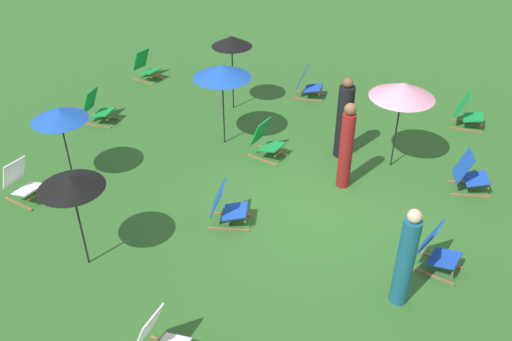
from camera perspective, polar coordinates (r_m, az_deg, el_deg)
The scene contains 19 objects.
ground_plane at distance 10.51m, azimuth 6.25°, elevation -3.38°, with size 40.00×40.00×0.00m, color #2D6026.
deckchair_1 at distance 15.54m, azimuth -11.48°, elevation 10.61°, with size 0.66×0.86×0.83m.
deckchair_2 at distance 11.29m, azimuth -23.36°, elevation -1.14°, with size 0.63×0.85×0.83m.
deckchair_3 at distance 9.78m, azimuth -3.12°, elevation -3.76°, with size 0.63×0.85×0.83m.
deckchair_4 at distance 11.38m, azimuth 21.43°, elevation -0.35°, with size 0.62×0.84×0.83m.
deckchair_5 at distance 13.55m, azimuth -16.33°, elevation 6.32°, with size 0.49×0.77×0.83m.
deckchair_7 at distance 11.67m, azimuth 1.04°, elevation 3.14°, with size 0.66×0.86×0.83m.
deckchair_8 at distance 14.29m, azimuth 5.44°, elevation 9.04°, with size 0.51×0.78×0.83m.
deckchair_9 at distance 9.34m, azimuth 18.37°, elevation -7.92°, with size 0.67×0.86×0.83m.
deckchair_10 at distance 13.73m, azimuth 21.27°, elevation 5.70°, with size 0.51×0.78×0.83m.
deckchair_11 at distance 7.76m, azimuth -10.12°, elevation -17.06°, with size 0.57×0.82×0.83m.
umbrella_0 at distance 8.63m, azimuth -18.85°, elevation -1.20°, with size 1.02×1.02×1.74m.
umbrella_1 at distance 10.92m, azimuth -19.95°, elevation 5.54°, with size 1.07×1.07×1.63m.
umbrella_2 at distance 13.13m, azimuth -2.55°, elevation 13.36°, with size 0.97×0.97×1.87m.
umbrella_3 at distance 11.58m, azimuth -3.58°, elevation 10.32°, with size 1.24×1.24×1.87m.
umbrella_4 at distance 11.05m, azimuth 15.12°, elevation 8.11°, with size 1.29×1.29×1.89m.
person_0 at distance 10.59m, azimuth 9.44°, elevation 2.45°, with size 0.33×0.33×1.82m.
person_1 at distance 11.61m, azimuth 9.23°, elevation 5.25°, with size 0.36×0.36×1.82m.
person_2 at distance 8.32m, azimuth 15.40°, elevation -8.97°, with size 0.38×0.38×1.74m.
Camera 1 is at (-8.27, -1.47, 6.32)m, focal length 38.18 mm.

